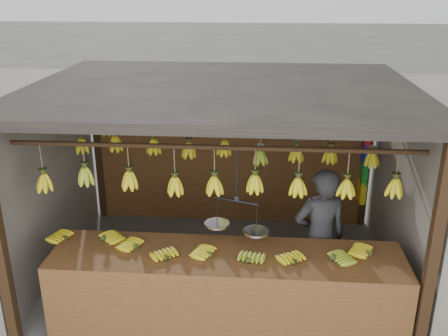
{
  "coord_description": "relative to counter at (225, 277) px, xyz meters",
  "views": [
    {
      "loc": [
        0.45,
        -5.49,
        3.49
      ],
      "look_at": [
        0.0,
        0.3,
        1.3
      ],
      "focal_mm": 40.0,
      "sensor_mm": 36.0,
      "label": 1
    }
  ],
  "objects": [
    {
      "name": "stall",
      "position": [
        -0.13,
        1.56,
        1.26
      ],
      "size": [
        4.3,
        3.3,
        2.4
      ],
      "color": "black",
      "rests_on": "ground"
    },
    {
      "name": "counter",
      "position": [
        0.0,
        0.0,
        0.0
      ],
      "size": [
        3.66,
        0.82,
        0.96
      ],
      "color": "brown",
      "rests_on": "ground"
    },
    {
      "name": "bag_bundles",
      "position": [
        1.81,
        2.58,
        0.31
      ],
      "size": [
        0.08,
        0.26,
        1.14
      ],
      "color": "red",
      "rests_on": "ground"
    },
    {
      "name": "vendor",
      "position": [
        1.0,
        0.69,
        0.11
      ],
      "size": [
        0.67,
        0.52,
        1.64
      ],
      "primitive_type": "imported",
      "rotation": [
        0.0,
        0.0,
        3.37
      ],
      "color": "#262628",
      "rests_on": "ground"
    },
    {
      "name": "balance_scale",
      "position": [
        0.1,
        0.23,
        0.49
      ],
      "size": [
        0.65,
        0.38,
        0.86
      ],
      "color": "black",
      "rests_on": "ground"
    },
    {
      "name": "hanging_bananas",
      "position": [
        -0.12,
        1.23,
        0.91
      ],
      "size": [
        3.6,
        2.25,
        0.39
      ],
      "color": "gold",
      "rests_on": "ground"
    },
    {
      "name": "ground",
      "position": [
        -0.13,
        1.23,
        -0.71
      ],
      "size": [
        80.0,
        80.0,
        0.0
      ],
      "primitive_type": "plane",
      "color": "#5B5B57"
    }
  ]
}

